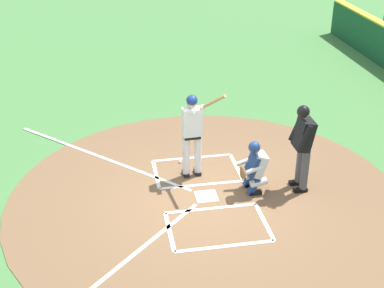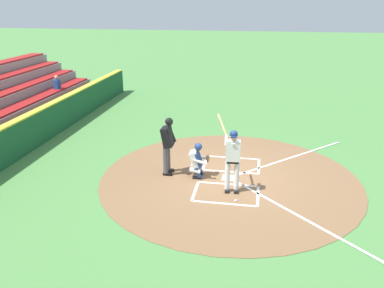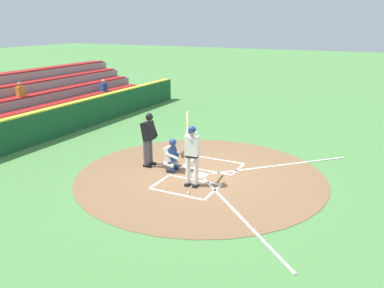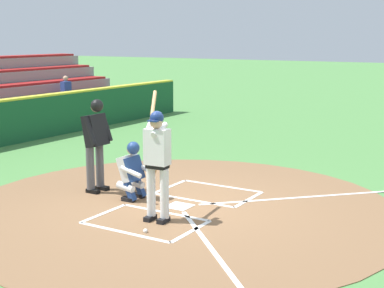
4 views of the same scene
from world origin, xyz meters
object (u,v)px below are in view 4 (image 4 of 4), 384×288
(batter, at_px, (157,157))
(catcher, at_px, (133,170))
(plate_umpire, at_px, (96,139))
(baseball, at_px, (145,231))

(batter, relative_size, catcher, 1.88)
(batter, relative_size, plate_umpire, 1.14)
(batter, xyz_separation_m, plate_umpire, (-0.88, -2.08, -0.02))
(plate_umpire, distance_m, baseball, 2.89)
(catcher, xyz_separation_m, plate_umpire, (-0.07, -0.96, 0.49))
(baseball, bearing_deg, catcher, -137.52)
(catcher, relative_size, plate_umpire, 0.61)
(catcher, distance_m, plate_umpire, 1.08)
(batter, height_order, baseball, batter)
(catcher, bearing_deg, batter, 53.86)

